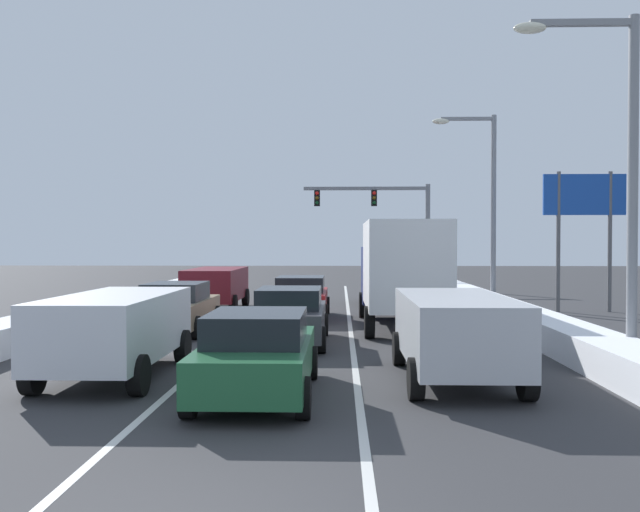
{
  "coord_description": "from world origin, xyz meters",
  "views": [
    {
      "loc": [
        1.37,
        -6.13,
        2.72
      ],
      "look_at": [
        0.42,
        26.4,
        2.08
      ],
      "focal_mm": 38.53,
      "sensor_mm": 36.0,
      "label": 1
    }
  ],
  "objects_px": {
    "suv_silver_right_lane_nearest": "(455,329)",
    "suv_maroon_left_lane_third": "(216,285)",
    "sedan_charcoal_center_lane_second": "(290,316)",
    "sedan_red_center_lane_third": "(301,297)",
    "roadside_sign_right": "(584,209)",
    "traffic_light_gantry": "(389,213)",
    "sedan_green_center_lane_nearest": "(258,354)",
    "suv_white_left_lane_nearest": "(116,327)",
    "street_lamp_right_near": "(615,156)",
    "street_lamp_right_mid": "(485,192)",
    "box_truck_right_lane_second": "(402,268)",
    "sedan_tan_left_lane_second": "(177,307)",
    "suv_black_right_lane_third": "(388,282)"
  },
  "relations": [
    {
      "from": "suv_black_right_lane_third",
      "to": "street_lamp_right_near",
      "type": "bearing_deg",
      "value": -75.89
    },
    {
      "from": "suv_maroon_left_lane_third",
      "to": "street_lamp_right_mid",
      "type": "distance_m",
      "value": 11.74
    },
    {
      "from": "sedan_green_center_lane_nearest",
      "to": "roadside_sign_right",
      "type": "height_order",
      "value": "roadside_sign_right"
    },
    {
      "from": "street_lamp_right_mid",
      "to": "suv_black_right_lane_third",
      "type": "bearing_deg",
      "value": 165.17
    },
    {
      "from": "suv_white_left_lane_nearest",
      "to": "street_lamp_right_near",
      "type": "relative_size",
      "value": 0.65
    },
    {
      "from": "suv_silver_right_lane_nearest",
      "to": "sedan_tan_left_lane_second",
      "type": "height_order",
      "value": "suv_silver_right_lane_nearest"
    },
    {
      "from": "suv_white_left_lane_nearest",
      "to": "sedan_tan_left_lane_second",
      "type": "relative_size",
      "value": 1.09
    },
    {
      "from": "sedan_red_center_lane_third",
      "to": "suv_white_left_lane_nearest",
      "type": "relative_size",
      "value": 0.92
    },
    {
      "from": "box_truck_right_lane_second",
      "to": "street_lamp_right_near",
      "type": "bearing_deg",
      "value": -60.95
    },
    {
      "from": "suv_silver_right_lane_nearest",
      "to": "street_lamp_right_near",
      "type": "height_order",
      "value": "street_lamp_right_near"
    },
    {
      "from": "box_truck_right_lane_second",
      "to": "sedan_charcoal_center_lane_second",
      "type": "height_order",
      "value": "box_truck_right_lane_second"
    },
    {
      "from": "suv_white_left_lane_nearest",
      "to": "roadside_sign_right",
      "type": "xyz_separation_m",
      "value": [
        14.09,
        13.46,
        3.0
      ]
    },
    {
      "from": "suv_silver_right_lane_nearest",
      "to": "sedan_charcoal_center_lane_second",
      "type": "distance_m",
      "value": 6.02
    },
    {
      "from": "suv_silver_right_lane_nearest",
      "to": "suv_maroon_left_lane_third",
      "type": "height_order",
      "value": "same"
    },
    {
      "from": "box_truck_right_lane_second",
      "to": "sedan_red_center_lane_third",
      "type": "xyz_separation_m",
      "value": [
        -3.36,
        2.59,
        -1.14
      ]
    },
    {
      "from": "sedan_red_center_lane_third",
      "to": "roadside_sign_right",
      "type": "relative_size",
      "value": 0.82
    },
    {
      "from": "sedan_red_center_lane_third",
      "to": "suv_white_left_lane_nearest",
      "type": "distance_m",
      "value": 11.21
    },
    {
      "from": "suv_black_right_lane_third",
      "to": "street_lamp_right_mid",
      "type": "height_order",
      "value": "street_lamp_right_mid"
    },
    {
      "from": "box_truck_right_lane_second",
      "to": "street_lamp_right_mid",
      "type": "xyz_separation_m",
      "value": [
        4.07,
        6.93,
        2.91
      ]
    },
    {
      "from": "sedan_green_center_lane_nearest",
      "to": "roadside_sign_right",
      "type": "relative_size",
      "value": 0.82
    },
    {
      "from": "sedan_charcoal_center_lane_second",
      "to": "sedan_green_center_lane_nearest",
      "type": "bearing_deg",
      "value": -90.95
    },
    {
      "from": "sedan_green_center_lane_nearest",
      "to": "street_lamp_right_near",
      "type": "xyz_separation_m",
      "value": [
        7.32,
        2.85,
        3.8
      ]
    },
    {
      "from": "suv_maroon_left_lane_third",
      "to": "sedan_tan_left_lane_second",
      "type": "bearing_deg",
      "value": -89.45
    },
    {
      "from": "street_lamp_right_near",
      "to": "street_lamp_right_mid",
      "type": "xyz_separation_m",
      "value": [
        0.16,
        13.96,
        0.25
      ]
    },
    {
      "from": "sedan_tan_left_lane_second",
      "to": "street_lamp_right_mid",
      "type": "relative_size",
      "value": 0.56
    },
    {
      "from": "street_lamp_right_near",
      "to": "roadside_sign_right",
      "type": "xyz_separation_m",
      "value": [
        3.7,
        12.3,
        -0.55
      ]
    },
    {
      "from": "sedan_charcoal_center_lane_second",
      "to": "street_lamp_right_near",
      "type": "xyz_separation_m",
      "value": [
        7.21,
        -3.47,
        3.8
      ]
    },
    {
      "from": "sedan_charcoal_center_lane_second",
      "to": "roadside_sign_right",
      "type": "xyz_separation_m",
      "value": [
        10.91,
        8.84,
        3.25
      ]
    },
    {
      "from": "suv_black_right_lane_third",
      "to": "sedan_green_center_lane_nearest",
      "type": "distance_m",
      "value": 18.2
    },
    {
      "from": "suv_maroon_left_lane_third",
      "to": "suv_white_left_lane_nearest",
      "type": "bearing_deg",
      "value": -87.99
    },
    {
      "from": "sedan_red_center_lane_third",
      "to": "roadside_sign_right",
      "type": "bearing_deg",
      "value": 13.78
    },
    {
      "from": "suv_white_left_lane_nearest",
      "to": "street_lamp_right_near",
      "type": "bearing_deg",
      "value": 6.32
    },
    {
      "from": "suv_black_right_lane_third",
      "to": "street_lamp_right_mid",
      "type": "distance_m",
      "value": 5.57
    },
    {
      "from": "street_lamp_right_mid",
      "to": "suv_white_left_lane_nearest",
      "type": "bearing_deg",
      "value": -124.93
    },
    {
      "from": "suv_silver_right_lane_nearest",
      "to": "suv_maroon_left_lane_third",
      "type": "distance_m",
      "value": 15.85
    },
    {
      "from": "sedan_green_center_lane_nearest",
      "to": "street_lamp_right_mid",
      "type": "bearing_deg",
      "value": 66.01
    },
    {
      "from": "suv_black_right_lane_third",
      "to": "street_lamp_right_near",
      "type": "relative_size",
      "value": 0.65
    },
    {
      "from": "traffic_light_gantry",
      "to": "street_lamp_right_mid",
      "type": "xyz_separation_m",
      "value": [
        3.13,
        -12.2,
        0.32
      ]
    },
    {
      "from": "sedan_charcoal_center_lane_second",
      "to": "roadside_sign_right",
      "type": "bearing_deg",
      "value": 39.01
    },
    {
      "from": "suv_white_left_lane_nearest",
      "to": "sedan_charcoal_center_lane_second",
      "type": "bearing_deg",
      "value": 55.47
    },
    {
      "from": "suv_silver_right_lane_nearest",
      "to": "suv_maroon_left_lane_third",
      "type": "relative_size",
      "value": 1.0
    },
    {
      "from": "suv_black_right_lane_third",
      "to": "sedan_charcoal_center_lane_second",
      "type": "height_order",
      "value": "suv_black_right_lane_third"
    },
    {
      "from": "suv_maroon_left_lane_third",
      "to": "street_lamp_right_mid",
      "type": "xyz_separation_m",
      "value": [
        11.04,
        1.22,
        3.8
      ]
    },
    {
      "from": "sedan_charcoal_center_lane_second",
      "to": "street_lamp_right_near",
      "type": "relative_size",
      "value": 0.6
    },
    {
      "from": "traffic_light_gantry",
      "to": "sedan_green_center_lane_nearest",
      "type": "bearing_deg",
      "value": -98.52
    },
    {
      "from": "street_lamp_right_near",
      "to": "suv_silver_right_lane_nearest",
      "type": "bearing_deg",
      "value": -159.57
    },
    {
      "from": "suv_silver_right_lane_nearest",
      "to": "sedan_green_center_lane_nearest",
      "type": "height_order",
      "value": "suv_silver_right_lane_nearest"
    },
    {
      "from": "sedan_green_center_lane_nearest",
      "to": "sedan_red_center_lane_third",
      "type": "bearing_deg",
      "value": 89.76
    },
    {
      "from": "sedan_tan_left_lane_second",
      "to": "suv_maroon_left_lane_third",
      "type": "relative_size",
      "value": 0.92
    },
    {
      "from": "sedan_charcoal_center_lane_second",
      "to": "sedan_red_center_lane_third",
      "type": "height_order",
      "value": "same"
    }
  ]
}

